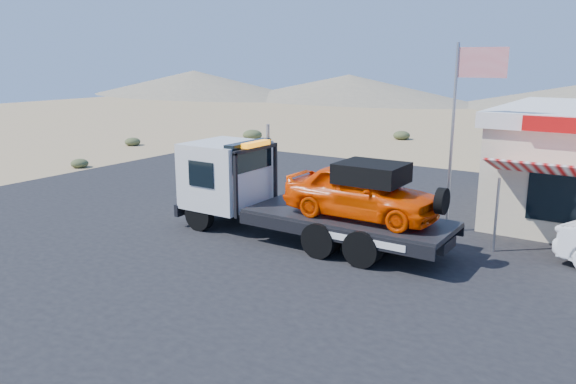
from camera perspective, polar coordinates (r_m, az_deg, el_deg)
name	(u,v)px	position (r m, az deg, el deg)	size (l,w,h in m)	color
ground	(249,243)	(17.39, -4.03, -5.19)	(120.00, 120.00, 0.00)	#A1895C
asphalt_lot	(351,229)	(18.80, 6.44, -3.77)	(32.00, 24.00, 0.02)	black
tow_truck	(301,190)	(17.24, 1.32, 0.16)	(8.81, 2.61, 2.94)	black
flagpole	(461,117)	(18.38, 17.16, 7.29)	(1.55, 0.10, 6.00)	#99999E
desert_scrub	(204,148)	(34.27, -8.56, 4.45)	(28.19, 32.64, 0.73)	#384223
distant_hills	(463,90)	(71.12, 17.39, 9.85)	(126.00, 48.00, 4.20)	#726B59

